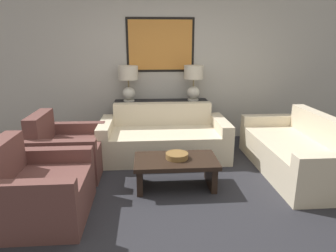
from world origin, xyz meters
TOP-DOWN VIEW (x-y plane):
  - ground_plane at (0.00, 0.00)m, footprint 20.00×20.00m
  - back_wall at (0.00, 2.41)m, footprint 8.07×0.12m
  - console_table at (0.00, 2.15)m, footprint 1.63×0.36m
  - table_lamp_left at (-0.56, 2.15)m, footprint 0.34×0.34m
  - table_lamp_right at (0.56, 2.15)m, footprint 0.34×0.34m
  - couch_by_back_wall at (0.00, 1.45)m, footprint 1.96×0.95m
  - couch_by_side at (1.82, 0.73)m, footprint 0.95×1.96m
  - coffee_table at (0.08, 0.38)m, footprint 1.02×0.58m
  - decorative_bowl at (0.10, 0.40)m, footprint 0.28×0.28m
  - armchair_near_back_wall at (-1.38, 0.94)m, footprint 0.89×0.98m
  - armchair_near_camera at (-1.38, -0.17)m, footprint 0.89×0.98m

SIDE VIEW (x-z plane):
  - ground_plane at x=0.00m, z-range 0.00..0.00m
  - coffee_table at x=0.08m, z-range 0.08..0.46m
  - couch_by_back_wall at x=0.00m, z-range -0.12..0.67m
  - couch_by_side at x=1.82m, z-range -0.12..0.67m
  - armchair_near_back_wall at x=-1.38m, z-range -0.13..0.71m
  - armchair_near_camera at x=-1.38m, z-range -0.13..0.71m
  - console_table at x=0.00m, z-range 0.00..0.76m
  - decorative_bowl at x=0.10m, z-range 0.37..0.44m
  - table_lamp_left at x=-0.56m, z-range 0.83..1.44m
  - table_lamp_right at x=0.56m, z-range 0.83..1.44m
  - back_wall at x=0.00m, z-range 0.01..2.66m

